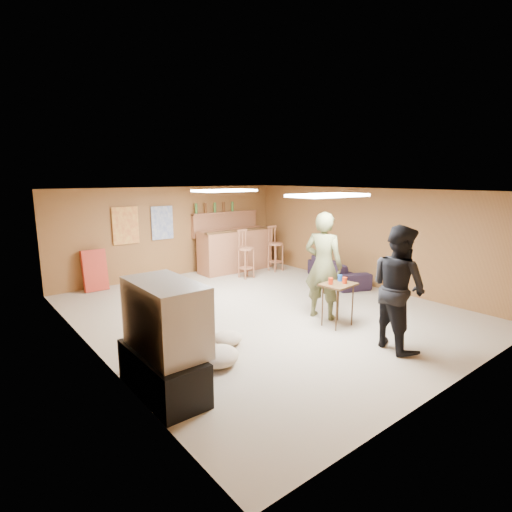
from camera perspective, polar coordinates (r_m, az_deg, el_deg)
ground at (r=7.48m, az=0.96°, el=-7.77°), size 7.00×7.00×0.00m
ceiling at (r=7.08m, az=1.02°, el=9.32°), size 6.00×7.00×0.02m
wall_back at (r=10.11m, az=-11.75°, el=3.40°), size 6.00×0.02×2.20m
wall_front at (r=5.09m, az=27.06°, el=-5.23°), size 6.00×0.02×2.20m
wall_left at (r=5.81m, az=-22.49°, el=-2.91°), size 0.02×7.00×2.20m
wall_right at (r=9.38m, az=15.30°, el=2.63°), size 0.02×7.00×2.20m
tv_stand at (r=4.86m, az=-13.20°, el=-15.81°), size 0.55×1.30×0.50m
dvd_box at (r=4.99m, az=-10.78°, el=-16.24°), size 0.35×0.50×0.08m
tv_body at (r=4.63m, az=-12.78°, el=-8.41°), size 0.60×1.10×0.80m
tv_screen at (r=4.76m, az=-9.40°, el=-7.72°), size 0.02×0.95×0.65m
bar_counter at (r=10.50m, az=-2.95°, el=0.86°), size 2.00×0.60×1.10m
bar_lip at (r=10.22m, az=-2.16°, el=3.70°), size 2.10×0.12×0.05m
bar_shelf at (r=10.74m, az=-4.41°, el=6.19°), size 2.00×0.18×0.05m
bar_backing at (r=10.79m, az=-4.45°, el=4.61°), size 2.00×0.14×0.60m
poster_left at (r=9.57m, az=-18.13°, el=4.15°), size 0.60×0.03×0.85m
poster_right at (r=9.92m, az=-13.25°, el=4.64°), size 0.55×0.03×0.80m
folding_chair_stack at (r=9.32m, az=-22.04°, el=-1.91°), size 0.50×0.26×0.91m
ceiling_panel_front at (r=6.00m, az=10.28°, el=8.52°), size 1.20×0.60×0.04m
ceiling_panel_back at (r=8.04m, az=-4.50°, el=9.30°), size 1.20×0.60×0.04m
person_olive at (r=6.98m, az=9.59°, el=-1.37°), size 0.66×0.79×1.86m
person_black at (r=6.02m, az=19.64°, el=-4.27°), size 0.88×1.02×1.79m
sofa at (r=9.60m, az=11.57°, el=-2.05°), size 1.36×1.98×0.54m
tray_table at (r=6.78m, az=11.56°, el=-6.83°), size 0.60×0.50×0.72m
cup_red_near at (r=6.60m, az=10.62°, el=-3.54°), size 0.10×0.10×0.11m
cup_red_far at (r=6.69m, az=12.55°, el=-3.43°), size 0.10×0.10×0.10m
cup_blue at (r=6.83m, az=11.91°, el=-3.08°), size 0.10×0.10×0.11m
bar_stool_left at (r=9.70m, az=-1.41°, el=0.57°), size 0.47×0.47×1.29m
bar_stool_right at (r=10.46m, az=2.82°, el=0.98°), size 0.47×0.47×1.16m
cushion_near_tv at (r=5.47m, az=-5.21°, el=-13.92°), size 0.67×0.67×0.23m
cushion_mid at (r=6.04m, az=-4.03°, el=-11.60°), size 0.46×0.46×0.19m
cushion_far at (r=5.42m, az=-5.53°, el=-14.08°), size 0.59×0.59×0.25m
bottle_row at (r=10.53m, az=-5.90°, el=6.91°), size 1.20×0.08×0.26m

